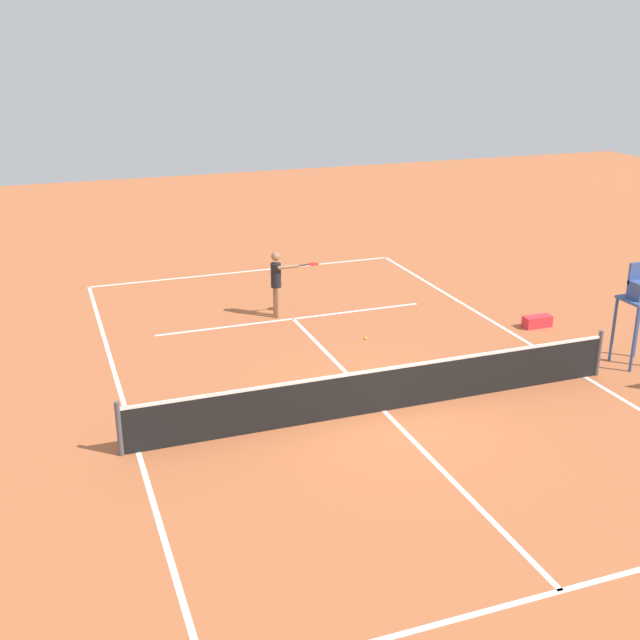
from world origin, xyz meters
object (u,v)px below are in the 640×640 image
Objects in this scene: player_serving at (278,278)px; tennis_ball at (366,338)px; equipment_bag at (537,321)px; umpire_chair at (640,298)px.

player_serving is 26.65× the size of tennis_ball.
equipment_bag is at bearing 61.44° from player_serving.
tennis_ball is 6.52m from umpire_chair.
player_serving is 0.75× the size of umpire_chair.
tennis_ball is (-1.55, 2.42, -1.05)m from player_serving.
umpire_chair is 3.26m from equipment_bag.
umpire_chair is (-5.23, 3.57, 1.57)m from tennis_ball.
player_serving is 2.38× the size of equipment_bag.
player_serving is 9.06m from umpire_chair.
tennis_ball is at bearing -34.30° from umpire_chair.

